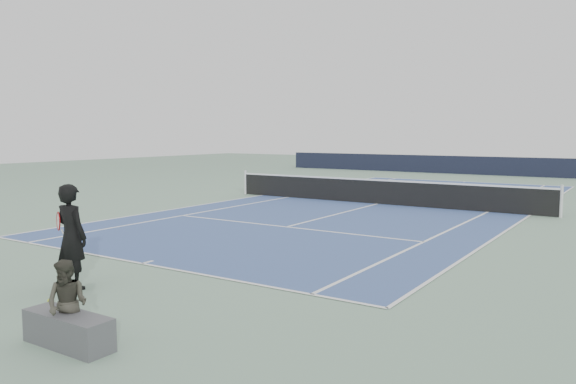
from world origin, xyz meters
The scene contains 7 objects.
ground centered at (0.00, 0.00, 0.00)m, with size 80.00×80.00×0.00m, color gray.
court_surface centered at (0.00, 0.00, 0.01)m, with size 10.97×23.77×0.01m, color #3B548C.
tennis_net centered at (0.00, 0.00, 0.50)m, with size 12.90×0.10×1.07m.
windscreen_far centered at (0.00, 17.88, 0.60)m, with size 30.00×0.25×1.20m, color black.
tennis_player centered at (0.39, -13.82, 0.93)m, with size 0.80×0.51×1.85m.
tennis_ball centered at (0.80, -14.57, 0.04)m, with size 0.07×0.07×0.07m, color #C0D62B.
spectator_bench centered at (2.67, -15.55, 0.39)m, with size 1.40×0.89×1.15m.
Camera 1 is at (8.83, -19.82, 2.72)m, focal length 35.00 mm.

